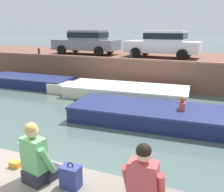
# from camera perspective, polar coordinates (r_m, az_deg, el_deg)

# --- Properties ---
(ground_plane) EXTENTS (400.00, 400.00, 0.00)m
(ground_plane) POSITION_cam_1_polar(r_m,az_deg,el_deg) (9.16, 2.59, -5.52)
(ground_plane) COLOR #4C605B
(far_quay_wall) EXTENTS (60.00, 6.00, 1.56)m
(far_quay_wall) POSITION_cam_1_polar(r_m,az_deg,el_deg) (16.32, 12.07, 6.29)
(far_quay_wall) COLOR brown
(far_quay_wall) RESTS_ON ground
(far_wall_coping) EXTENTS (60.00, 0.24, 0.08)m
(far_wall_coping) POSITION_cam_1_polar(r_m,az_deg,el_deg) (13.40, 9.95, 8.04)
(far_wall_coping) COLOR #925F4C
(far_wall_coping) RESTS_ON far_quay_wall
(boat_moored_west_navy) EXTENTS (6.13, 1.96, 0.56)m
(boat_moored_west_navy) POSITION_cam_1_polar(r_m,az_deg,el_deg) (15.00, -17.82, 3.15)
(boat_moored_west_navy) COLOR navy
(boat_moored_west_navy) RESTS_ON ground
(boat_moored_central_cream) EXTENTS (7.07, 2.57, 0.56)m
(boat_moored_central_cream) POSITION_cam_1_polar(r_m,az_deg,el_deg) (12.12, 1.83, 1.11)
(boat_moored_central_cream) COLOR silver
(boat_moored_central_cream) RESTS_ON ground
(motorboat_passing) EXTENTS (7.31, 2.46, 1.06)m
(motorboat_passing) POSITION_cam_1_polar(r_m,az_deg,el_deg) (8.91, 11.77, -4.46)
(motorboat_passing) COLOR navy
(motorboat_passing) RESTS_ON ground
(car_leftmost_grey) EXTENTS (4.27, 1.99, 1.54)m
(car_leftmost_grey) POSITION_cam_1_polar(r_m,az_deg,el_deg) (16.69, -5.78, 12.38)
(car_leftmost_grey) COLOR slate
(car_leftmost_grey) RESTS_ON far_quay_wall
(car_left_inner_white) EXTENTS (4.32, 2.16, 1.54)m
(car_left_inner_white) POSITION_cam_1_polar(r_m,az_deg,el_deg) (15.00, 11.73, 11.81)
(car_left_inner_white) COLOR white
(car_left_inner_white) RESTS_ON far_quay_wall
(mooring_bollard_west) EXTENTS (0.15, 0.15, 0.45)m
(mooring_bollard_west) POSITION_cam_1_polar(r_m,az_deg,el_deg) (16.85, -16.37, 9.80)
(mooring_bollard_west) COLOR #2D2B28
(mooring_bollard_west) RESTS_ON far_quay_wall
(mooring_bollard_mid) EXTENTS (0.15, 0.15, 0.45)m
(mooring_bollard_mid) POSITION_cam_1_polar(r_m,az_deg,el_deg) (13.88, 4.34, 9.30)
(mooring_bollard_mid) COLOR #2D2B28
(mooring_bollard_mid) RESTS_ON far_quay_wall
(person_seated_right) EXTENTS (0.57, 0.58, 0.97)m
(person_seated_right) POSITION_cam_1_polar(r_m,az_deg,el_deg) (4.02, -16.79, -13.51)
(person_seated_right) COLOR #282833
(person_seated_right) RESTS_ON near_quay
(person_seated_middle) EXTENTS (0.53, 0.52, 0.97)m
(person_seated_middle) POSITION_cam_1_polar(r_m,az_deg,el_deg) (3.32, 7.22, -19.61)
(person_seated_middle) COLOR #282833
(person_seated_middle) RESTS_ON near_quay
(bottle_drink) EXTENTS (0.06, 0.06, 0.20)m
(bottle_drink) POSITION_cam_1_polar(r_m,az_deg,el_deg) (4.24, -13.80, -15.93)
(bottle_drink) COLOR #CCC64C
(bottle_drink) RESTS_ON near_quay
(backpack_on_ledge) EXTENTS (0.28, 0.24, 0.41)m
(backpack_on_ledge) POSITION_cam_1_polar(r_m,az_deg,el_deg) (3.87, -9.29, -17.75)
(backpack_on_ledge) COLOR navy
(backpack_on_ledge) RESTS_ON near_quay
(snack_bag) EXTENTS (0.18, 0.12, 0.10)m
(snack_bag) POSITION_cam_1_polar(r_m,az_deg,el_deg) (4.64, -21.24, -14.33)
(snack_bag) COLOR orange
(snack_bag) RESTS_ON near_quay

